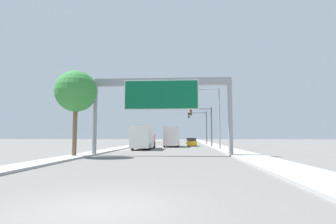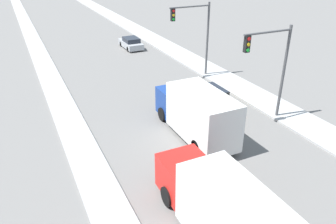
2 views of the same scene
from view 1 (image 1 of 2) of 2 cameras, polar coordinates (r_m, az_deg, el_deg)
The scene contains 12 objects.
ground_plane at distance 7.25m, azimuth -14.83°, elevation -19.67°, with size 300.00×300.00×0.00m, color slate.
sidewalk_right at distance 66.93m, azimuth 8.43°, elevation -6.71°, with size 3.00×120.00×0.15m.
median_strip_left at distance 67.36m, azimuth -4.48°, elevation -6.74°, with size 2.00×120.00×0.15m.
sign_gantry at distance 24.98m, azimuth -1.45°, elevation 3.97°, with size 13.33×0.73×7.34m.
car_near_right at distance 48.65m, azimuth 5.19°, elevation -6.57°, with size 1.72×4.62×1.49m.
car_far_right at distance 67.18m, azimuth 4.75°, elevation -6.25°, with size 1.88×4.31×1.38m.
truck_box_primary at distance 45.01m, azimuth 0.83°, elevation -5.46°, with size 2.47×7.42×3.30m.
truck_box_secondary at distance 36.74m, azimuth -5.31°, elevation -5.58°, with size 2.41×8.90×3.15m.
traffic_light_near_intersection at distance 44.88m, azimuth 7.98°, elevation -1.83°, with size 3.87×0.32×6.75m.
traffic_light_mid_block at distance 54.85m, azimuth 7.14°, elevation -2.31°, with size 4.07×0.32×6.96m.
palm_tree_foreground at distance 24.78m, azimuth -19.39°, elevation 4.18°, with size 3.68×3.68×7.65m.
street_lamp_right at distance 35.55m, azimuth 10.56°, elevation -0.14°, with size 2.75×0.28×8.31m.
Camera 1 is at (2.17, -6.68, 1.83)m, focal length 28.00 mm.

